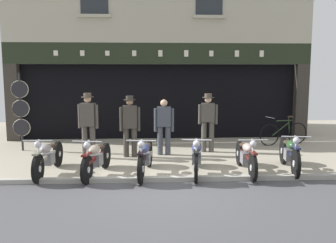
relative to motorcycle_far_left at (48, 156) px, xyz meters
name	(u,v)px	position (x,y,z in m)	size (l,w,h in m)	color
ground	(170,200)	(2.65, -1.74, -0.46)	(22.39, 22.00, 0.18)	#A59C87
shop_facade	(158,87)	(2.65, 6.24, 1.34)	(10.69, 4.42, 6.59)	black
motorcycle_far_left	(48,156)	(0.00, 0.00, 0.00)	(0.62, 2.04, 0.91)	black
motorcycle_left	(96,158)	(1.10, -0.16, 0.00)	(0.62, 1.91, 0.89)	black
motorcycle_center_left	(145,156)	(2.19, -0.13, 0.01)	(0.62, 2.07, 0.91)	black
motorcycle_center	(197,156)	(3.34, -0.15, 0.01)	(0.62, 2.00, 0.92)	black
motorcycle_center_right	(246,155)	(4.48, -0.12, -0.01)	(0.62, 2.00, 0.89)	black
motorcycle_right	(289,153)	(5.54, 0.01, 0.02)	(0.62, 2.00, 0.93)	black
salesman_left	(88,122)	(0.64, 1.63, 0.56)	(0.55, 0.33, 1.76)	#47423D
shopkeeper_center	(130,123)	(1.75, 1.70, 0.51)	(0.56, 0.33, 1.67)	#38332D
salesman_right	(164,125)	(2.69, 1.90, 0.44)	(0.56, 0.25, 1.56)	#3D424C
assistant_far_right	(208,120)	(3.98, 2.22, 0.53)	(0.56, 0.34, 1.70)	#47423D
tyre_sign_pole	(21,109)	(-1.49, 2.68, 0.82)	(0.51, 0.06, 2.29)	#232328
advert_board_near	(238,94)	(5.45, 4.65, 1.16)	(0.79, 0.03, 1.01)	beige
advert_board_far	(268,92)	(6.52, 4.64, 1.21)	(0.77, 0.03, 0.92)	silver
leaning_bicycle	(284,133)	(6.60, 3.20, -0.04)	(1.71, 0.61, 0.95)	black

